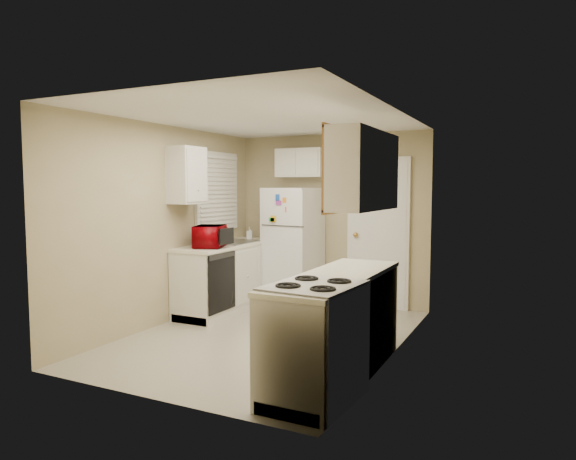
% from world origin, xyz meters
% --- Properties ---
extents(floor, '(3.80, 3.80, 0.00)m').
position_xyz_m(floor, '(0.00, 0.00, 0.00)').
color(floor, '#BDB7A3').
rests_on(floor, ground).
extents(ceiling, '(3.80, 3.80, 0.00)m').
position_xyz_m(ceiling, '(0.00, 0.00, 2.40)').
color(ceiling, white).
rests_on(ceiling, floor).
extents(wall_left, '(3.80, 3.80, 0.00)m').
position_xyz_m(wall_left, '(-1.40, 0.00, 1.20)').
color(wall_left, tan).
rests_on(wall_left, floor).
extents(wall_right, '(3.80, 3.80, 0.00)m').
position_xyz_m(wall_right, '(1.40, 0.00, 1.20)').
color(wall_right, tan).
rests_on(wall_right, floor).
extents(wall_back, '(2.80, 2.80, 0.00)m').
position_xyz_m(wall_back, '(0.00, 1.90, 1.20)').
color(wall_back, tan).
rests_on(wall_back, floor).
extents(wall_front, '(2.80, 2.80, 0.00)m').
position_xyz_m(wall_front, '(0.00, -1.90, 1.20)').
color(wall_front, tan).
rests_on(wall_front, floor).
extents(left_counter, '(0.60, 1.80, 0.90)m').
position_xyz_m(left_counter, '(-1.10, 0.90, 0.45)').
color(left_counter, silver).
rests_on(left_counter, floor).
extents(dishwasher, '(0.03, 0.58, 0.72)m').
position_xyz_m(dishwasher, '(-0.81, 0.30, 0.49)').
color(dishwasher, black).
rests_on(dishwasher, floor).
extents(sink, '(0.54, 0.74, 0.16)m').
position_xyz_m(sink, '(-1.10, 1.05, 0.86)').
color(sink, gray).
rests_on(sink, left_counter).
extents(microwave, '(0.56, 0.44, 0.33)m').
position_xyz_m(microwave, '(-1.05, 0.41, 1.05)').
color(microwave, '#860007').
rests_on(microwave, left_counter).
extents(soap_bottle, '(0.10, 0.10, 0.17)m').
position_xyz_m(soap_bottle, '(-1.15, 1.57, 1.00)').
color(soap_bottle, white).
rests_on(soap_bottle, left_counter).
extents(window_blinds, '(0.10, 0.98, 1.08)m').
position_xyz_m(window_blinds, '(-1.36, 1.05, 1.60)').
color(window_blinds, silver).
rests_on(window_blinds, wall_left).
extents(upper_cabinet_left, '(0.30, 0.45, 0.70)m').
position_xyz_m(upper_cabinet_left, '(-1.25, 0.22, 1.80)').
color(upper_cabinet_left, silver).
rests_on(upper_cabinet_left, wall_left).
extents(refrigerator, '(0.75, 0.73, 1.65)m').
position_xyz_m(refrigerator, '(-0.45, 1.59, 0.82)').
color(refrigerator, white).
rests_on(refrigerator, floor).
extents(cabinet_over_fridge, '(0.70, 0.30, 0.40)m').
position_xyz_m(cabinet_over_fridge, '(-0.40, 1.75, 2.00)').
color(cabinet_over_fridge, silver).
rests_on(cabinet_over_fridge, wall_back).
extents(interior_door, '(0.86, 0.06, 2.08)m').
position_xyz_m(interior_door, '(0.70, 1.86, 1.02)').
color(interior_door, white).
rests_on(interior_door, floor).
extents(right_counter, '(0.60, 2.00, 0.90)m').
position_xyz_m(right_counter, '(1.10, -0.80, 0.45)').
color(right_counter, silver).
rests_on(right_counter, floor).
extents(stove, '(0.67, 0.80, 0.92)m').
position_xyz_m(stove, '(1.13, -1.36, 0.46)').
color(stove, white).
rests_on(stove, floor).
extents(upper_cabinet_right, '(0.30, 1.20, 0.70)m').
position_xyz_m(upper_cabinet_right, '(1.25, -0.50, 1.80)').
color(upper_cabinet_right, silver).
rests_on(upper_cabinet_right, wall_right).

